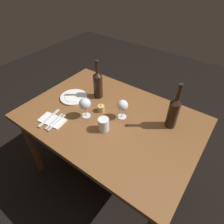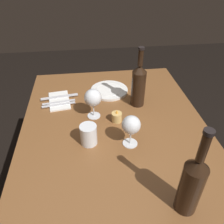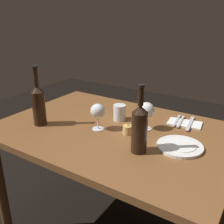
{
  "view_description": "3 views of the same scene",
  "coord_description": "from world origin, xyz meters",
  "px_view_note": "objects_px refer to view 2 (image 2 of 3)",
  "views": [
    {
      "loc": [
        -0.63,
        0.84,
        1.7
      ],
      "look_at": [
        -0.03,
        0.02,
        0.82
      ],
      "focal_mm": 30.79,
      "sensor_mm": 36.0,
      "label": 1
    },
    {
      "loc": [
        -0.79,
        0.12,
        1.46
      ],
      "look_at": [
        0.01,
        0.02,
        0.86
      ],
      "focal_mm": 36.81,
      "sensor_mm": 36.0,
      "label": 2
    },
    {
      "loc": [
        0.71,
        -1.13,
        1.36
      ],
      "look_at": [
        -0.01,
        -0.0,
        0.84
      ],
      "focal_mm": 42.06,
      "sensor_mm": 36.0,
      "label": 3
    }
  ],
  "objects_px": {
    "votive_candle": "(117,117)",
    "wine_bottle": "(192,183)",
    "wine_bottle_second": "(139,84)",
    "water_tumbler": "(89,136)",
    "dinner_plate": "(109,90)",
    "folded_napkin": "(59,101)",
    "wine_glass_left": "(93,98)",
    "wine_glass_right": "(131,125)",
    "table_knife": "(59,97)",
    "fork_inner": "(59,102)",
    "fork_outer": "(59,105)"
  },
  "relations": [
    {
      "from": "water_tumbler",
      "to": "fork_outer",
      "type": "height_order",
      "value": "water_tumbler"
    },
    {
      "from": "wine_glass_right",
      "to": "dinner_plate",
      "type": "height_order",
      "value": "wine_glass_right"
    },
    {
      "from": "votive_candle",
      "to": "fork_inner",
      "type": "height_order",
      "value": "votive_candle"
    },
    {
      "from": "wine_glass_left",
      "to": "votive_candle",
      "type": "relative_size",
      "value": 2.33
    },
    {
      "from": "water_tumbler",
      "to": "folded_napkin",
      "type": "height_order",
      "value": "water_tumbler"
    },
    {
      "from": "wine_bottle_second",
      "to": "votive_candle",
      "type": "bearing_deg",
      "value": 135.32
    },
    {
      "from": "wine_glass_right",
      "to": "fork_inner",
      "type": "xyz_separation_m",
      "value": [
        0.36,
        0.33,
        -0.09
      ]
    },
    {
      "from": "wine_glass_right",
      "to": "votive_candle",
      "type": "height_order",
      "value": "wine_glass_right"
    },
    {
      "from": "wine_bottle",
      "to": "fork_inner",
      "type": "relative_size",
      "value": 1.9
    },
    {
      "from": "wine_bottle",
      "to": "votive_candle",
      "type": "xyz_separation_m",
      "value": [
        0.49,
        0.16,
        -0.1
      ]
    },
    {
      "from": "dinner_plate",
      "to": "table_knife",
      "type": "height_order",
      "value": "dinner_plate"
    },
    {
      "from": "fork_inner",
      "to": "fork_outer",
      "type": "xyz_separation_m",
      "value": [
        -0.02,
        0.0,
        0.0
      ]
    },
    {
      "from": "folded_napkin",
      "to": "table_knife",
      "type": "distance_m",
      "value": 0.03
    },
    {
      "from": "wine_bottle",
      "to": "fork_outer",
      "type": "height_order",
      "value": "wine_bottle"
    },
    {
      "from": "votive_candle",
      "to": "fork_inner",
      "type": "distance_m",
      "value": 0.35
    },
    {
      "from": "wine_bottle",
      "to": "wine_bottle_second",
      "type": "height_order",
      "value": "wine_bottle"
    },
    {
      "from": "wine_bottle",
      "to": "wine_bottle_second",
      "type": "distance_m",
      "value": 0.62
    },
    {
      "from": "dinner_plate",
      "to": "folded_napkin",
      "type": "bearing_deg",
      "value": 103.71
    },
    {
      "from": "wine_glass_right",
      "to": "folded_napkin",
      "type": "distance_m",
      "value": 0.52
    },
    {
      "from": "wine_bottle",
      "to": "water_tumbler",
      "type": "xyz_separation_m",
      "value": [
        0.35,
        0.31,
        -0.08
      ]
    },
    {
      "from": "fork_inner",
      "to": "fork_outer",
      "type": "relative_size",
      "value": 1.0
    },
    {
      "from": "wine_bottle_second",
      "to": "votive_candle",
      "type": "xyz_separation_m",
      "value": [
        -0.14,
        0.13,
        -0.1
      ]
    },
    {
      "from": "wine_bottle",
      "to": "folded_napkin",
      "type": "xyz_separation_m",
      "value": [
        0.71,
        0.46,
        -0.12
      ]
    },
    {
      "from": "dinner_plate",
      "to": "fork_outer",
      "type": "xyz_separation_m",
      "value": [
        -0.12,
        0.29,
        0.0
      ]
    },
    {
      "from": "wine_glass_right",
      "to": "wine_bottle_second",
      "type": "relative_size",
      "value": 0.46
    },
    {
      "from": "wine_glass_right",
      "to": "fork_outer",
      "type": "bearing_deg",
      "value": 44.83
    },
    {
      "from": "wine_glass_left",
      "to": "table_knife",
      "type": "distance_m",
      "value": 0.28
    },
    {
      "from": "water_tumbler",
      "to": "dinner_plate",
      "type": "xyz_separation_m",
      "value": [
        0.43,
        -0.14,
        -0.03
      ]
    },
    {
      "from": "wine_glass_left",
      "to": "table_knife",
      "type": "height_order",
      "value": "wine_glass_left"
    },
    {
      "from": "water_tumbler",
      "to": "votive_candle",
      "type": "relative_size",
      "value": 1.41
    },
    {
      "from": "wine_bottle_second",
      "to": "dinner_plate",
      "type": "xyz_separation_m",
      "value": [
        0.15,
        0.14,
        -0.12
      ]
    },
    {
      "from": "folded_napkin",
      "to": "wine_bottle_second",
      "type": "bearing_deg",
      "value": -100.66
    },
    {
      "from": "wine_bottle_second",
      "to": "folded_napkin",
      "type": "height_order",
      "value": "wine_bottle_second"
    },
    {
      "from": "table_knife",
      "to": "wine_glass_right",
      "type": "bearing_deg",
      "value": -141.27
    },
    {
      "from": "votive_candle",
      "to": "wine_bottle",
      "type": "bearing_deg",
      "value": -161.6
    },
    {
      "from": "table_knife",
      "to": "wine_bottle",
      "type": "bearing_deg",
      "value": -148.03
    },
    {
      "from": "wine_glass_left",
      "to": "wine_bottle",
      "type": "distance_m",
      "value": 0.61
    },
    {
      "from": "wine_bottle_second",
      "to": "votive_candle",
      "type": "height_order",
      "value": "wine_bottle_second"
    },
    {
      "from": "votive_candle",
      "to": "fork_outer",
      "type": "relative_size",
      "value": 0.37
    },
    {
      "from": "dinner_plate",
      "to": "folded_napkin",
      "type": "relative_size",
      "value": 1.09
    },
    {
      "from": "wine_bottle",
      "to": "votive_candle",
      "type": "relative_size",
      "value": 5.11
    },
    {
      "from": "folded_napkin",
      "to": "fork_inner",
      "type": "distance_m",
      "value": 0.03
    },
    {
      "from": "folded_napkin",
      "to": "fork_outer",
      "type": "relative_size",
      "value": 1.13
    },
    {
      "from": "dinner_plate",
      "to": "wine_bottle_second",
      "type": "bearing_deg",
      "value": -137.63
    },
    {
      "from": "water_tumbler",
      "to": "folded_napkin",
      "type": "relative_size",
      "value": 0.46
    },
    {
      "from": "wine_bottle_second",
      "to": "votive_candle",
      "type": "distance_m",
      "value": 0.22
    },
    {
      "from": "wine_bottle_second",
      "to": "table_knife",
      "type": "distance_m",
      "value": 0.46
    },
    {
      "from": "wine_glass_left",
      "to": "water_tumbler",
      "type": "relative_size",
      "value": 1.66
    },
    {
      "from": "wine_bottle_second",
      "to": "table_knife",
      "type": "bearing_deg",
      "value": 75.53
    },
    {
      "from": "wine_glass_right",
      "to": "dinner_plate",
      "type": "relative_size",
      "value": 0.67
    }
  ]
}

